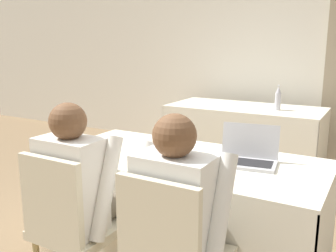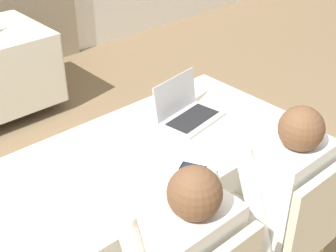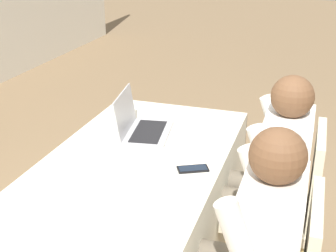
{
  "view_description": "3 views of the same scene",
  "coord_description": "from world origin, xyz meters",
  "px_view_note": "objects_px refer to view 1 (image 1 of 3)",
  "views": [
    {
      "loc": [
        1.1,
        -2.11,
        1.47
      ],
      "look_at": [
        0.0,
        -0.21,
        0.99
      ],
      "focal_mm": 40.0,
      "sensor_mm": 36.0,
      "label": 1
    },
    {
      "loc": [
        -1.23,
        -1.59,
        2.14
      ],
      "look_at": [
        0.0,
        -0.21,
        0.99
      ],
      "focal_mm": 50.0,
      "sensor_mm": 36.0,
      "label": 2
    },
    {
      "loc": [
        -1.79,
        -0.8,
        1.79
      ],
      "look_at": [
        0.0,
        -0.21,
        0.99
      ],
      "focal_mm": 50.0,
      "sensor_mm": 36.0,
      "label": 3
    }
  ],
  "objects_px": {
    "water_bottle": "(278,99)",
    "cell_phone": "(174,172)",
    "person_white_shirt": "(182,214)",
    "person_checkered_shirt": "(82,189)",
    "laptop": "(247,157)",
    "chair_near_left": "(70,223)"
  },
  "relations": [
    {
      "from": "person_checkered_shirt",
      "to": "cell_phone",
      "type": "bearing_deg",
      "value": -141.75
    },
    {
      "from": "water_bottle",
      "to": "person_white_shirt",
      "type": "relative_size",
      "value": 0.24
    },
    {
      "from": "person_white_shirt",
      "to": "water_bottle",
      "type": "bearing_deg",
      "value": -84.9
    },
    {
      "from": "person_checkered_shirt",
      "to": "person_white_shirt",
      "type": "distance_m",
      "value": 0.64
    },
    {
      "from": "chair_near_left",
      "to": "person_checkered_shirt",
      "type": "height_order",
      "value": "person_checkered_shirt"
    },
    {
      "from": "water_bottle",
      "to": "person_white_shirt",
      "type": "distance_m",
      "value": 2.82
    },
    {
      "from": "cell_phone",
      "to": "chair_near_left",
      "type": "relative_size",
      "value": 0.17
    },
    {
      "from": "cell_phone",
      "to": "chair_near_left",
      "type": "distance_m",
      "value": 0.65
    },
    {
      "from": "chair_near_left",
      "to": "water_bottle",
      "type": "bearing_deg",
      "value": -97.66
    },
    {
      "from": "cell_phone",
      "to": "water_bottle",
      "type": "bearing_deg",
      "value": 63.33
    },
    {
      "from": "laptop",
      "to": "person_white_shirt",
      "type": "relative_size",
      "value": 0.33
    },
    {
      "from": "cell_phone",
      "to": "person_checkered_shirt",
      "type": "relative_size",
      "value": 0.14
    },
    {
      "from": "laptop",
      "to": "water_bottle",
      "type": "distance_m",
      "value": 2.12
    },
    {
      "from": "water_bottle",
      "to": "cell_phone",
      "type": "bearing_deg",
      "value": -89.4
    },
    {
      "from": "laptop",
      "to": "chair_near_left",
      "type": "relative_size",
      "value": 0.43
    },
    {
      "from": "laptop",
      "to": "water_bottle",
      "type": "bearing_deg",
      "value": 90.3
    },
    {
      "from": "cell_phone",
      "to": "person_white_shirt",
      "type": "xyz_separation_m",
      "value": [
        0.22,
        -0.33,
        -0.08
      ]
    },
    {
      "from": "laptop",
      "to": "chair_near_left",
      "type": "distance_m",
      "value": 1.12
    },
    {
      "from": "laptop",
      "to": "cell_phone",
      "type": "relative_size",
      "value": 2.47
    },
    {
      "from": "water_bottle",
      "to": "person_checkered_shirt",
      "type": "height_order",
      "value": "person_checkered_shirt"
    },
    {
      "from": "laptop",
      "to": "person_white_shirt",
      "type": "xyz_separation_m",
      "value": [
        -0.09,
        -0.71,
        -0.12
      ]
    },
    {
      "from": "person_checkered_shirt",
      "to": "chair_near_left",
      "type": "bearing_deg",
      "value": 90.0
    }
  ]
}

